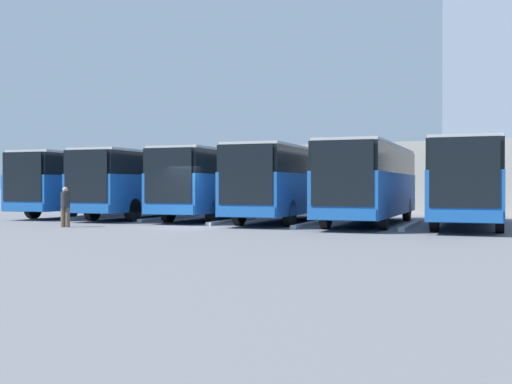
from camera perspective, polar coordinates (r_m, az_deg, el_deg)
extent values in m
plane|color=slate|center=(26.30, -6.14, -3.12)|extent=(600.00, 600.00, 0.00)
cube|color=#19519E|center=(27.77, 18.49, -0.19)|extent=(3.97, 11.35, 1.77)
cube|color=black|center=(27.79, 18.50, 2.74)|extent=(3.91, 11.18, 1.08)
cube|color=black|center=(22.20, 18.02, 1.68)|extent=(2.22, 0.33, 2.35)
cube|color=#19519E|center=(22.21, 18.01, -2.08)|extent=(2.40, 0.37, 0.40)
cube|color=silver|center=(27.82, 18.50, 3.98)|extent=(3.81, 10.90, 0.12)
cylinder|color=black|center=(24.33, 20.86, -2.15)|extent=(0.44, 1.12, 1.09)
cylinder|color=black|center=(24.42, 15.59, -2.13)|extent=(0.44, 1.12, 1.09)
cylinder|color=black|center=(31.22, 20.75, -1.57)|extent=(0.44, 1.12, 1.09)
cylinder|color=black|center=(31.29, 16.64, -1.55)|extent=(0.44, 1.12, 1.09)
cube|color=#B2B2AD|center=(26.60, 13.57, -2.92)|extent=(0.96, 5.51, 0.15)
cube|color=#19519E|center=(28.20, 10.13, -0.16)|extent=(3.97, 11.35, 1.77)
cube|color=black|center=(28.22, 10.14, 2.73)|extent=(3.91, 11.18, 1.08)
cube|color=black|center=(22.74, 7.64, 1.67)|extent=(2.22, 0.33, 2.35)
cube|color=#19519E|center=(22.75, 7.63, -1.99)|extent=(2.40, 0.37, 0.40)
cube|color=silver|center=(28.25, 10.14, 3.95)|extent=(3.81, 10.90, 0.12)
cylinder|color=black|center=(24.63, 11.27, -2.09)|extent=(0.44, 1.12, 1.09)
cylinder|color=black|center=(25.09, 6.21, -2.04)|extent=(0.44, 1.12, 1.09)
cylinder|color=black|center=(31.45, 13.26, -1.53)|extent=(0.44, 1.12, 1.09)
cylinder|color=black|center=(31.81, 9.25, -1.50)|extent=(0.44, 1.12, 1.09)
cube|color=#B2B2AD|center=(27.38, 5.00, -2.81)|extent=(0.96, 5.51, 0.15)
cube|color=#19519E|center=(30.00, 2.92, -0.12)|extent=(3.97, 11.35, 1.77)
cube|color=black|center=(30.02, 2.92, 2.60)|extent=(3.91, 11.18, 1.08)
cube|color=black|center=(24.74, -0.95, 1.58)|extent=(2.22, 0.33, 2.35)
cube|color=#19519E|center=(24.75, -0.95, -1.79)|extent=(2.40, 0.37, 0.40)
cube|color=silver|center=(30.05, 2.92, 3.75)|extent=(3.81, 10.90, 0.12)
cylinder|color=black|center=(26.40, 3.00, -1.91)|extent=(0.44, 1.12, 1.09)
cylinder|color=black|center=(27.15, -1.52, -1.84)|extent=(0.44, 1.12, 1.09)
cylinder|color=black|center=(33.04, 6.57, -1.43)|extent=(0.44, 1.12, 1.09)
cylinder|color=black|center=(33.64, 2.86, -1.39)|extent=(0.44, 1.12, 1.09)
cube|color=#B2B2AD|center=(29.50, -2.03, -2.57)|extent=(0.96, 5.51, 0.15)
cube|color=#19519E|center=(32.41, -3.18, -0.07)|extent=(3.97, 11.35, 1.77)
cube|color=black|center=(32.43, -3.18, 2.45)|extent=(3.91, 11.18, 1.08)
cube|color=black|center=(27.39, -7.85, 1.47)|extent=(2.22, 0.33, 2.35)
cube|color=#19519E|center=(27.40, -7.85, -1.57)|extent=(2.40, 0.37, 0.40)
cube|color=silver|center=(32.45, -3.18, 3.51)|extent=(3.81, 10.90, 0.12)
cylinder|color=black|center=(28.83, -3.88, -1.71)|extent=(0.44, 1.12, 1.09)
cylinder|color=black|center=(29.81, -7.81, -1.64)|extent=(0.44, 1.12, 1.09)
cylinder|color=black|center=(35.22, 0.73, -1.30)|extent=(0.44, 1.12, 1.09)
cylinder|color=black|center=(36.03, -2.62, -1.26)|extent=(0.44, 1.12, 1.09)
cube|color=#B2B2AD|center=(32.17, -7.82, -2.32)|extent=(0.96, 5.51, 0.15)
cube|color=#19519E|center=(34.23, -9.51, -0.05)|extent=(3.97, 11.35, 1.77)
cube|color=black|center=(34.25, -9.51, 2.34)|extent=(3.91, 11.18, 1.08)
cube|color=black|center=(29.53, -14.91, 1.39)|extent=(2.22, 0.33, 2.35)
cube|color=#19519E|center=(29.54, -14.91, -1.43)|extent=(2.40, 0.37, 0.40)
cube|color=silver|center=(34.27, -9.51, 3.34)|extent=(3.81, 10.90, 0.12)
cylinder|color=black|center=(30.71, -10.90, -1.58)|extent=(0.44, 1.12, 1.09)
cylinder|color=black|center=(31.93, -14.34, -1.51)|extent=(0.44, 1.12, 1.09)
cylinder|color=black|center=(36.78, -5.31, -1.23)|extent=(0.44, 1.12, 1.09)
cylinder|color=black|center=(37.80, -8.38, -1.18)|extent=(0.44, 1.12, 1.09)
cube|color=#B2B2AD|center=(34.28, -13.91, -2.16)|extent=(0.96, 5.51, 0.15)
cube|color=#19519E|center=(36.90, -14.45, -0.01)|extent=(3.97, 11.35, 1.77)
cube|color=black|center=(36.92, -14.46, 2.20)|extent=(3.91, 11.18, 1.08)
cube|color=black|center=(32.48, -20.08, 1.30)|extent=(2.22, 0.33, 2.35)
cube|color=#19519E|center=(32.49, -20.08, -1.27)|extent=(2.40, 0.37, 0.40)
cube|color=silver|center=(36.94, -14.46, 3.13)|extent=(3.81, 10.90, 0.12)
cylinder|color=black|center=(33.47, -16.25, -1.42)|extent=(0.44, 1.12, 1.09)
cylinder|color=black|center=(34.85, -19.20, -1.35)|extent=(0.44, 1.12, 1.09)
cylinder|color=black|center=(39.21, -10.23, -1.13)|extent=(0.44, 1.12, 1.09)
cylinder|color=black|center=(40.40, -12.96, -1.08)|extent=(0.44, 1.12, 1.09)
cylinder|color=brown|center=(27.23, -16.78, -2.17)|extent=(0.23, 0.23, 0.79)
cylinder|color=brown|center=(27.15, -16.40, -2.18)|extent=(0.23, 0.23, 0.79)
cylinder|color=#262628|center=(27.17, -16.59, -0.68)|extent=(0.46, 0.46, 0.63)
sphere|color=tan|center=(27.16, -16.59, 0.21)|extent=(0.22, 0.22, 0.22)
cube|color=#A8A399|center=(44.75, 8.71, 1.14)|extent=(31.88, 9.46, 4.31)
cube|color=silver|center=(50.74, 11.02, 3.22)|extent=(31.88, 3.00, 0.24)
cylinder|color=slate|center=(55.93, 0.34, 0.89)|extent=(0.20, 0.20, 4.06)
cube|color=#7F8EA3|center=(178.11, 20.16, 12.40)|extent=(20.14, 20.14, 76.85)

